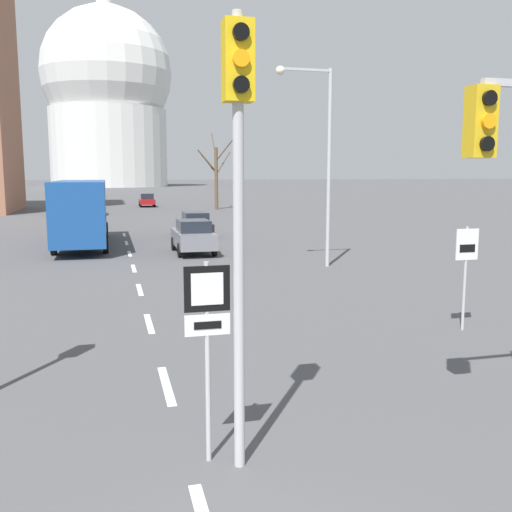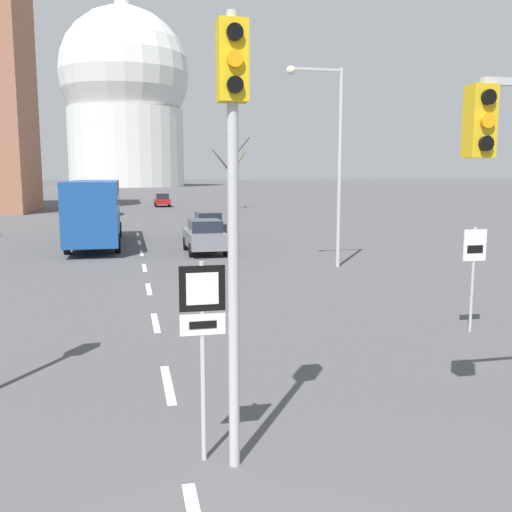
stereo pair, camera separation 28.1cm
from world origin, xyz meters
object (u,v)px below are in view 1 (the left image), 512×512
Objects in this scene: sedan_near_right at (93,206)px; speed_limit_sign at (466,261)px; traffic_signal_centre_tall at (238,162)px; sedan_far_right at (75,217)px; sedan_mid_centre at (193,236)px; sedan_distant_centre at (147,200)px; city_bus at (81,208)px; street_lamp_right at (319,146)px; route_sign_post at (207,327)px; sedan_near_left at (195,224)px; sedan_far_left at (83,197)px.

speed_limit_sign is at bearing -77.47° from sedan_near_right.
traffic_signal_centre_tall is 35.89m from sedan_far_right.
traffic_signal_centre_tall is 8.81m from speed_limit_sign.
sedan_far_right is (-6.31, 14.97, -0.01)m from sedan_mid_centre.
sedan_distant_centre is 0.36× the size of city_bus.
sedan_distant_centre is at bearing 89.31° from sedan_mid_centre.
street_lamp_right reaches higher than sedan_near_right.
speed_limit_sign is 10.61m from street_lamp_right.
sedan_near_right is at bearing -114.59° from sedan_distant_centre.
street_lamp_right reaches higher than sedan_distant_centre.
route_sign_post reaches higher than sedan_distant_centre.
sedan_near_right is at bearing 93.01° from route_sign_post.
sedan_near_right is (-9.78, 44.03, -0.88)m from speed_limit_sign.
sedan_distant_centre is at bearing 94.82° from street_lamp_right.
city_bus is (-6.51, -2.94, 1.26)m from sedan_near_left.
sedan_mid_centre is at bearing -79.44° from sedan_near_right.
street_lamp_right is 2.07× the size of sedan_near_right.
route_sign_post reaches higher than sedan_near_right.
street_lamp_right reaches higher than traffic_signal_centre_tall.
city_bus is at bearing -87.72° from sedan_far_left.
city_bus is at bearing -155.68° from sedan_near_left.
route_sign_post is 0.70× the size of sedan_distant_centre.
street_lamp_right is (-0.03, 10.11, 3.23)m from speed_limit_sign.
route_sign_post is at bearing -146.04° from speed_limit_sign.
street_lamp_right is 1.82× the size of sedan_near_left.
sedan_distant_centre is at bearing 86.98° from route_sign_post.
sedan_far_left is (-11.67, 66.59, -0.95)m from speed_limit_sign.
route_sign_post is 16.89m from street_lamp_right.
route_sign_post is at bearing -115.63° from street_lamp_right.
sedan_near_right reaches higher than sedan_distant_centre.
sedan_near_left is at bearing -73.08° from sedan_near_right.
route_sign_post is 48.97m from sedan_near_right.
sedan_far_left is 12.50m from sedan_distant_centre.
sedan_mid_centre is at bearing -81.97° from sedan_far_left.
speed_limit_sign reaches higher than sedan_near_left.
street_lamp_right is 14.04m from city_bus.
route_sign_post is at bearing -97.70° from sedan_mid_centre.
sedan_near_right reaches higher than sedan_near_left.
street_lamp_right is 13.66m from sedan_near_left.
sedan_far_left is at bearing 100.80° from sedan_near_left.
sedan_mid_centre is 0.39× the size of city_bus.
speed_limit_sign is 0.59× the size of sedan_far_left.
traffic_signal_centre_tall is at bearing -96.60° from sedan_mid_centre.
street_lamp_right is at bearing -75.47° from sedan_near_left.
speed_limit_sign is 0.66× the size of sedan_distant_centre.
sedan_far_right is (0.90, -36.14, 0.04)m from sedan_far_left.
speed_limit_sign is 22.96m from sedan_near_left.
sedan_near_right reaches higher than sedan_mid_centre.
street_lamp_right reaches higher than route_sign_post.
sedan_mid_centre is 51.62m from sedan_far_left.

